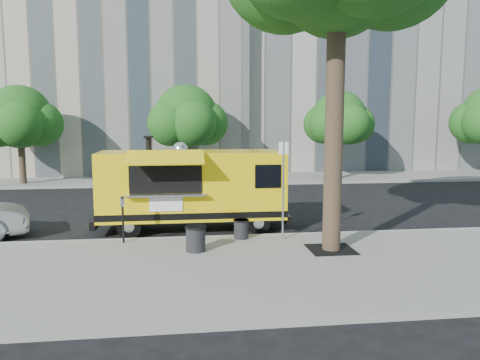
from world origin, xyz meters
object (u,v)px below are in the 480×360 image
object	(u,v)px
trash_bin_right	(241,228)
trash_bin_left	(196,238)
far_tree_c	(339,118)
far_tree_a	(20,117)
sign_post	(283,181)
food_truck	(191,187)
far_tree_b	(186,116)
parking_meter	(123,214)

from	to	relation	value
trash_bin_right	trash_bin_left	bearing A→B (deg)	-139.01
trash_bin_left	trash_bin_right	size ratio (longest dim) A/B	1.19
far_tree_c	far_tree_a	bearing A→B (deg)	-179.68
sign_post	food_truck	distance (m)	3.36
far_tree_c	food_truck	world-z (taller)	far_tree_c
far_tree_b	trash_bin_left	distance (m)	15.55
parking_meter	trash_bin_right	world-z (taller)	parking_meter
far_tree_b	sign_post	size ratio (longest dim) A/B	1.83
sign_post	food_truck	world-z (taller)	sign_post
far_tree_c	food_truck	xyz separation A→B (m)	(-9.03, -11.83, -2.27)
parking_meter	food_truck	xyz separation A→B (m)	(1.97, 1.92, 0.46)
far_tree_a	far_tree_c	bearing A→B (deg)	0.32
far_tree_a	trash_bin_left	bearing A→B (deg)	-58.68
far_tree_a	trash_bin_right	distance (m)	17.42
food_truck	trash_bin_right	xyz separation A→B (m)	(1.40, -1.87, -0.99)
food_truck	trash_bin_right	distance (m)	2.54
parking_meter	far_tree_a	bearing A→B (deg)	117.15
far_tree_b	parking_meter	distance (m)	14.48
far_tree_b	parking_meter	world-z (taller)	far_tree_b
far_tree_a	trash_bin_right	xyz separation A→B (m)	(10.37, -13.60, -3.33)
far_tree_b	far_tree_a	bearing A→B (deg)	-177.46
parking_meter	trash_bin_left	xyz separation A→B (m)	(2.00, -1.14, -0.48)
sign_post	parking_meter	xyz separation A→B (m)	(-4.55, 0.20, -0.87)
parking_meter	trash_bin_left	distance (m)	2.35
far_tree_a	far_tree_b	distance (m)	9.01
trash_bin_left	far_tree_b	bearing A→B (deg)	90.00
sign_post	trash_bin_right	size ratio (longest dim) A/B	5.38
sign_post	parking_meter	size ratio (longest dim) A/B	2.25
far_tree_a	far_tree_c	xyz separation A→B (m)	(18.00, 0.10, -0.06)
far_tree_b	food_truck	world-z (taller)	far_tree_b
far_tree_c	trash_bin_left	world-z (taller)	far_tree_c
far_tree_a	sign_post	world-z (taller)	far_tree_a
parking_meter	trash_bin_left	bearing A→B (deg)	-29.66
food_truck	far_tree_b	bearing A→B (deg)	89.87
far_tree_b	trash_bin_right	size ratio (longest dim) A/B	9.87
far_tree_a	trash_bin_right	world-z (taller)	far_tree_a
far_tree_c	trash_bin_right	size ratio (longest dim) A/B	9.35
far_tree_b	trash_bin_left	bearing A→B (deg)	-90.00
parking_meter	trash_bin_right	distance (m)	3.41
parking_meter	trash_bin_left	size ratio (longest dim) A/B	2.01
far_tree_a	far_tree_c	world-z (taller)	far_tree_a
trash_bin_left	parking_meter	bearing A→B (deg)	150.34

